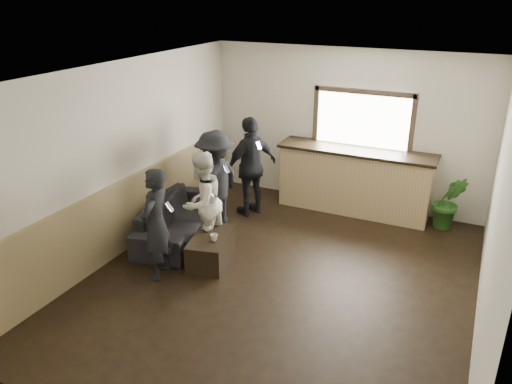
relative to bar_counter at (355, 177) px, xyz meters
The scene contains 12 objects.
ground 2.79m from the bar_counter, 96.35° to the right, with size 5.00×6.00×0.01m, color black.
room_shell 3.00m from the bar_counter, 111.04° to the right, with size 5.01×6.01×2.80m.
bar_counter is the anchor object (origin of this frame).
sofa 3.16m from the bar_counter, 136.93° to the right, with size 2.07×0.81×0.60m, color black.
coffee_table 3.02m from the bar_counter, 117.85° to the right, with size 0.50×0.90×0.40m, color black.
cup_a 2.95m from the bar_counter, 121.18° to the right, with size 0.11×0.11×0.09m, color silver.
cup_b 3.03m from the bar_counter, 115.13° to the right, with size 0.10×0.10×0.10m, color silver.
potted_plant 1.61m from the bar_counter, ahead, with size 0.52×0.42×0.94m, color #2D6623.
person_a 3.78m from the bar_counter, 119.21° to the right, with size 0.50×0.63×1.58m.
person_b 2.92m from the bar_counter, 125.12° to the right, with size 0.69×0.83×1.55m.
person_c 2.51m from the bar_counter, 137.50° to the right, with size 0.72×1.13×1.68m.
person_d 1.84m from the bar_counter, 151.00° to the right, with size 0.86×1.10×1.74m.
Camera 1 is at (2.23, -5.46, 3.74)m, focal length 35.00 mm.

